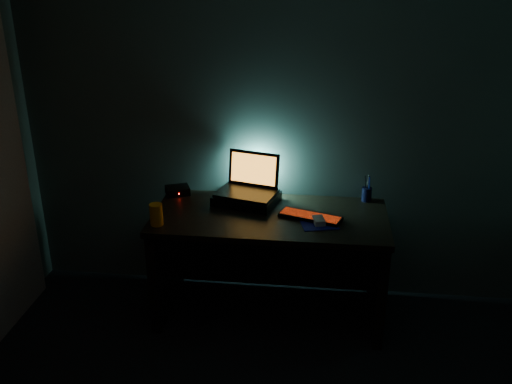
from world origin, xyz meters
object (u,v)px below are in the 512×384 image
Objects in this scene: laptop at (249,183)px; juice_glass at (156,215)px; mouse at (319,221)px; router at (178,190)px; keyboard at (310,217)px; pen_cup at (367,194)px.

juice_glass is (-0.52, -0.45, -0.05)m from laptop.
mouse is 1.00m from juice_glass.
mouse is 1.05m from router.
laptop is at bearing 41.12° from juice_glass.
router is at bearing -179.00° from keyboard.
pen_cup is (0.37, 0.33, 0.04)m from keyboard.
keyboard is at bearing -138.53° from pen_cup.
keyboard is 4.37× the size of pen_cup.
keyboard is 0.49m from pen_cup.
keyboard is 3.83× the size of mouse.
router is at bearing 145.92° from mouse.
pen_cup reaches higher than mouse.
pen_cup is 0.69× the size of juice_glass.
router is (0.01, 0.49, -0.04)m from juice_glass.
juice_glass is at bearing -124.17° from laptop.
juice_glass is at bearing 173.70° from mouse.
laptop is 0.79m from pen_cup.
pen_cup reaches higher than router.
mouse is 0.55× the size of router.
laptop is 1.05× the size of keyboard.
keyboard is 0.09m from mouse.
laptop is 3.15× the size of juice_glass.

